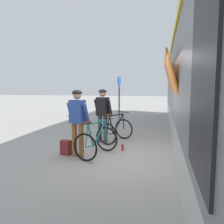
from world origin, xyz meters
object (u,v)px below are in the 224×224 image
Objects in this scene: train_car at (223,83)px; bicycle_near_teal at (96,141)px; water_bottle_near_the_bikes at (123,147)px; bicycle_far_black at (116,130)px; platform_sign_post at (119,91)px; backpack_on_platform at (66,147)px; cyclist_near_in_blue at (78,117)px; cyclist_far_in_dark at (103,111)px.

bicycle_near_teal is at bearing -151.56° from train_car.
train_car reaches higher than water_bottle_near_the_bikes.
bicycle_near_teal and bicycle_far_black have the same top height.
train_car reaches higher than platform_sign_post.
train_car is at bearing 28.44° from bicycle_near_teal.
train_car reaches higher than backpack_on_platform.
bicycle_far_black is at bearing 83.61° from bicycle_near_teal.
bicycle_near_teal reaches higher than water_bottle_near_the_bikes.
cyclist_near_in_blue is at bearing -152.54° from train_car.
cyclist_near_in_blue is 1.40× the size of bicycle_far_black.
bicycle_far_black is (0.64, 1.80, -0.65)m from cyclist_near_in_blue.
cyclist_far_in_dark reaches higher than water_bottle_near_the_bikes.
backpack_on_platform is (-0.84, -0.08, -0.20)m from bicycle_near_teal.
cyclist_near_in_blue reaches higher than backpack_on_platform.
platform_sign_post reaches higher than cyclist_far_in_dark.
cyclist_far_in_dark reaches higher than backpack_on_platform.
train_car is 3.67m from water_bottle_near_the_bikes.
train_car reaches higher than bicycle_far_black.
cyclist_near_in_blue is at bearing -142.55° from water_bottle_near_the_bikes.
bicycle_near_teal is at bearing 19.89° from backpack_on_platform.
bicycle_near_teal is at bearing -132.64° from water_bottle_near_the_bikes.
backpack_on_platform is at bearing -120.85° from bicycle_far_black.
water_bottle_near_the_bikes is at bearing 41.21° from backpack_on_platform.
train_car is at bearing 23.30° from water_bottle_near_the_bikes.
cyclist_far_in_dark is 4.40× the size of backpack_on_platform.
platform_sign_post is at bearing 103.06° from backpack_on_platform.
platform_sign_post is (-0.86, 5.01, 1.22)m from bicycle_far_black.
train_car is 9.13× the size of cyclist_far_in_dark.
cyclist_far_in_dark is at bearing -157.57° from bicycle_far_black.
platform_sign_post reaches higher than bicycle_far_black.
cyclist_near_in_blue reaches higher than bicycle_near_teal.
bicycle_far_black is 6.51× the size of water_bottle_near_the_bikes.
bicycle_far_black is at bearing 112.33° from water_bottle_near_the_bikes.
bicycle_near_teal is at bearing -96.39° from bicycle_far_black.
platform_sign_post reaches higher than water_bottle_near_the_bikes.
backpack_on_platform reaches higher than water_bottle_near_the_bikes.
water_bottle_near_the_bikes is at bearing -156.70° from train_car.
bicycle_near_teal is 0.51× the size of platform_sign_post.
bicycle_near_teal is (-3.49, -1.89, -1.56)m from train_car.
cyclist_far_in_dark is at bearing 82.75° from backpack_on_platform.
cyclist_far_in_dark reaches higher than bicycle_far_black.
platform_sign_post is (0.17, 6.72, 1.42)m from backpack_on_platform.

